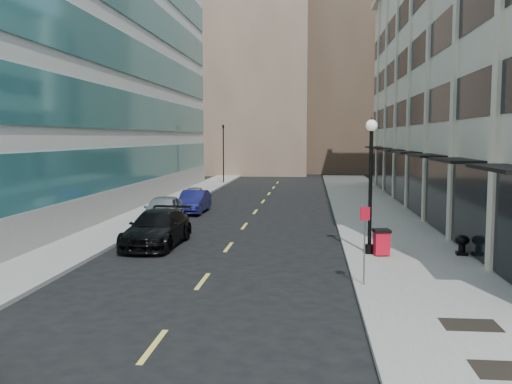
% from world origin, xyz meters
% --- Properties ---
extents(ground, '(160.00, 160.00, 0.00)m').
position_xyz_m(ground, '(0.00, 0.00, 0.00)').
color(ground, black).
rests_on(ground, ground).
extents(sidewalk_right, '(5.00, 80.00, 0.15)m').
position_xyz_m(sidewalk_right, '(7.50, 20.00, 0.07)').
color(sidewalk_right, gray).
rests_on(sidewalk_right, ground).
extents(sidewalk_left, '(3.00, 80.00, 0.15)m').
position_xyz_m(sidewalk_left, '(-6.50, 20.00, 0.07)').
color(sidewalk_left, gray).
rests_on(sidewalk_left, ground).
extents(building_left, '(16.14, 46.00, 20.00)m').
position_xyz_m(building_left, '(-15.95, 27.00, 9.99)').
color(building_left, beige).
rests_on(building_left, ground).
extents(skyline_tan_near, '(14.00, 18.00, 28.00)m').
position_xyz_m(skyline_tan_near, '(-4.00, 68.00, 14.00)').
color(skyline_tan_near, '#896F5A').
rests_on(skyline_tan_near, ground).
extents(skyline_brown, '(12.00, 16.00, 34.00)m').
position_xyz_m(skyline_brown, '(8.00, 72.00, 17.00)').
color(skyline_brown, brown).
rests_on(skyline_brown, ground).
extents(skyline_tan_far, '(12.00, 14.00, 22.00)m').
position_xyz_m(skyline_tan_far, '(-14.00, 78.00, 11.00)').
color(skyline_tan_far, '#896F5A').
rests_on(skyline_tan_far, ground).
extents(skyline_stone, '(10.00, 14.00, 20.00)m').
position_xyz_m(skyline_stone, '(18.00, 66.00, 10.00)').
color(skyline_stone, beige).
rests_on(skyline_stone, ground).
extents(grate_mid, '(1.40, 1.00, 0.01)m').
position_xyz_m(grate_mid, '(7.60, 1.00, 0.15)').
color(grate_mid, black).
rests_on(grate_mid, sidewalk_right).
extents(grate_far, '(1.40, 1.00, 0.01)m').
position_xyz_m(grate_far, '(7.60, 3.80, 0.15)').
color(grate_far, black).
rests_on(grate_far, sidewalk_right).
extents(road_centerline, '(0.15, 68.20, 0.01)m').
position_xyz_m(road_centerline, '(0.00, 17.00, 0.01)').
color(road_centerline, '#D8CC4C').
rests_on(road_centerline, ground).
extents(traffic_signal, '(0.66, 0.66, 6.98)m').
position_xyz_m(traffic_signal, '(-5.50, 48.00, 5.72)').
color(traffic_signal, black).
rests_on(traffic_signal, ground).
extents(car_black_pickup, '(2.37, 5.46, 1.56)m').
position_xyz_m(car_black_pickup, '(-3.20, 14.00, 0.78)').
color(car_black_pickup, black).
rests_on(car_black_pickup, ground).
extents(car_silver_sedan, '(2.15, 4.79, 1.60)m').
position_xyz_m(car_silver_sedan, '(-4.58, 20.22, 0.80)').
color(car_silver_sedan, '#919599').
rests_on(car_silver_sedan, ground).
extents(car_blue_sedan, '(1.56, 4.35, 1.43)m').
position_xyz_m(car_blue_sedan, '(-3.86, 25.09, 0.71)').
color(car_blue_sedan, '#151750').
rests_on(car_blue_sedan, ground).
extents(car_grey_sedan, '(1.80, 3.89, 1.29)m').
position_xyz_m(car_grey_sedan, '(-4.80, 29.50, 0.64)').
color(car_grey_sedan, gray).
rests_on(car_grey_sedan, ground).
extents(trash_bin, '(0.72, 0.76, 1.05)m').
position_xyz_m(trash_bin, '(6.40, 12.16, 0.71)').
color(trash_bin, red).
rests_on(trash_bin, sidewalk_right).
extents(lamppost, '(0.46, 0.46, 5.49)m').
position_xyz_m(lamppost, '(5.96, 12.45, 3.37)').
color(lamppost, black).
rests_on(lamppost, sidewalk_right).
extents(sign_post, '(0.31, 0.10, 2.67)m').
position_xyz_m(sign_post, '(5.30, 7.49, 1.85)').
color(sign_post, slate).
rests_on(sign_post, sidewalk_right).
extents(urn_planter, '(0.58, 0.58, 0.81)m').
position_xyz_m(urn_planter, '(9.60, 12.54, 0.64)').
color(urn_planter, black).
rests_on(urn_planter, sidewalk_right).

